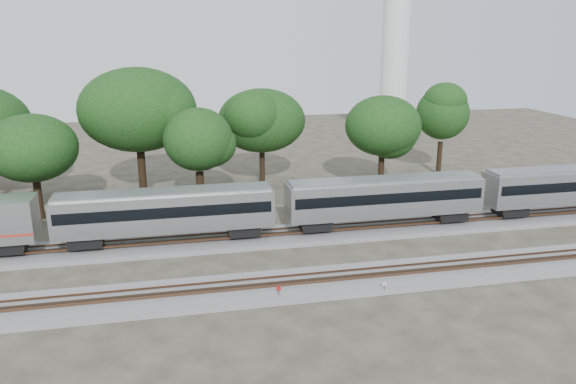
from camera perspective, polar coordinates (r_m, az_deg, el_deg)
The scene contains 13 objects.
ground at distance 43.78m, azimuth -5.11°, elevation -7.87°, with size 160.00×160.00×0.00m, color #383328.
track_far at distance 49.23m, azimuth -6.00°, elevation -4.88°, with size 160.00×5.00×0.73m.
track_near at distance 40.09m, azimuth -4.39°, elevation -9.88°, with size 160.00×5.00×0.73m.
train at distance 61.49m, azimuth 27.02°, elevation 0.70°, with size 132.63×3.23×4.77m.
switch_stand_red at distance 38.66m, azimuth -0.94°, elevation -10.06°, with size 0.33×0.16×1.08m.
switch_stand_white at distance 40.06m, azimuth 9.77°, elevation -9.46°, with size 0.30×0.06×0.95m.
switch_lever at distance 40.50m, azimuth 5.99°, elevation -9.72°, with size 0.50×0.30×0.30m, color #512D19.
tree_2 at distance 58.41m, azimuth -24.54°, elevation 4.07°, with size 7.19×7.19×10.14m.
tree_3 at distance 61.33m, azimuth -15.03°, elevation 8.05°, with size 9.94×9.94×14.01m.
tree_4 at distance 56.89m, azimuth -9.11°, elevation 5.28°, with size 7.43×7.43×10.48m.
tree_5 at distance 64.63m, azimuth -2.70°, elevation 7.24°, with size 8.01×8.01×11.29m.
tree_6 at distance 63.24m, azimuth 9.64°, elevation 6.64°, with size 7.78×7.78×10.97m.
tree_7 at distance 73.25m, azimuth 15.43°, elevation 7.68°, with size 7.95×7.95×11.21m.
Camera 1 is at (-4.62, -39.79, 17.66)m, focal length 35.00 mm.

